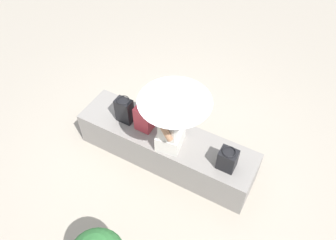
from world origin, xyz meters
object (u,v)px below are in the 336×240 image
(person_seated, at_px, (170,122))
(tote_bag_canvas, at_px, (144,118))
(parasol, at_px, (175,95))
(shoulder_bag_spare, at_px, (124,110))
(handbag_black, at_px, (228,159))

(person_seated, bearing_deg, tote_bag_canvas, 169.87)
(parasol, bearing_deg, shoulder_bag_spare, 172.62)
(handbag_black, bearing_deg, parasol, -175.22)
(tote_bag_canvas, relative_size, shoulder_bag_spare, 1.02)
(person_seated, distance_m, shoulder_bag_spare, 0.73)
(person_seated, relative_size, tote_bag_canvas, 2.40)
(person_seated, xyz_separation_m, handbag_black, (0.73, 0.02, -0.25))
(handbag_black, bearing_deg, shoulder_bag_spare, 178.22)
(tote_bag_canvas, xyz_separation_m, shoulder_bag_spare, (-0.29, -0.01, -0.00))
(person_seated, xyz_separation_m, tote_bag_canvas, (-0.41, 0.07, -0.21))
(person_seated, relative_size, shoulder_bag_spare, 2.46)
(tote_bag_canvas, height_order, shoulder_bag_spare, tote_bag_canvas)
(handbag_black, distance_m, shoulder_bag_spare, 1.43)
(person_seated, distance_m, parasol, 0.50)
(person_seated, height_order, parasol, parasol)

